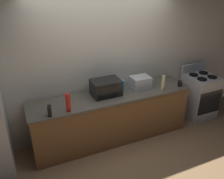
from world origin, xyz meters
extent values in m
plane|color=#93704C|center=(0.00, 0.00, 0.00)|extent=(8.00, 8.00, 0.00)
cube|color=beige|center=(0.00, 0.81, 1.35)|extent=(6.40, 0.10, 2.70)
cube|color=brown|center=(0.00, 0.40, 0.43)|extent=(2.80, 0.60, 0.86)
cube|color=#514C42|center=(0.00, 0.40, 0.88)|extent=(2.84, 0.64, 0.04)
cube|color=#B7BABF|center=(2.00, 0.40, 0.45)|extent=(0.60, 0.60, 0.90)
cube|color=black|center=(2.00, 0.10, 0.45)|extent=(0.55, 0.02, 0.48)
cube|color=#B7BABF|center=(2.00, 0.68, 0.99)|extent=(0.60, 0.04, 0.18)
cylinder|color=black|center=(1.87, 0.28, 0.91)|extent=(0.18, 0.18, 0.02)
cylinder|color=black|center=(2.13, 0.28, 0.91)|extent=(0.18, 0.18, 0.02)
cylinder|color=black|center=(1.87, 0.52, 0.91)|extent=(0.18, 0.18, 0.02)
cylinder|color=black|center=(2.13, 0.52, 0.91)|extent=(0.18, 0.18, 0.02)
cube|color=black|center=(-0.09, 0.45, 1.04)|extent=(0.48, 0.34, 0.27)
cube|color=black|center=(-0.13, 0.28, 1.04)|extent=(0.34, 0.01, 0.21)
cube|color=#B7BABF|center=(0.58, 0.46, 1.01)|extent=(0.34, 0.26, 0.21)
cube|color=black|center=(-1.09, 0.17, 0.98)|extent=(0.07, 0.12, 0.15)
cylinder|color=#338CE5|center=(0.24, 0.50, 0.99)|extent=(0.08, 0.08, 0.19)
cylinder|color=beige|center=(0.90, 0.22, 1.03)|extent=(0.06, 0.06, 0.27)
cylinder|color=red|center=(-0.81, 0.18, 1.04)|extent=(0.07, 0.07, 0.28)
cylinder|color=black|center=(1.28, 0.21, 0.95)|extent=(0.08, 0.08, 0.11)
camera|label=1|loc=(-1.45, -2.88, 2.75)|focal=37.93mm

